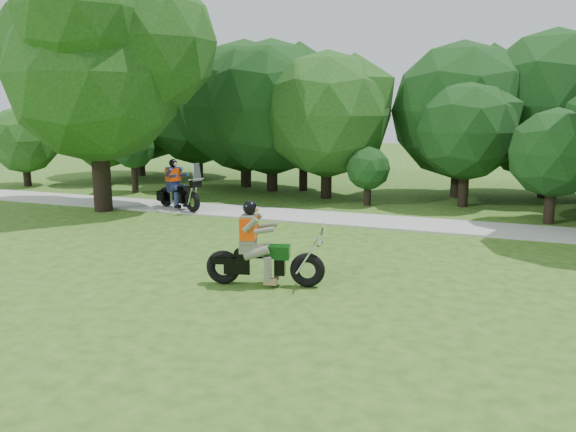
# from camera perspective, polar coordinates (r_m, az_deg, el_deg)

# --- Properties ---
(ground) EXTENTS (100.00, 100.00, 0.00)m
(ground) POSITION_cam_1_polar(r_m,az_deg,el_deg) (11.96, 2.57, -8.05)
(ground) COLOR #264E16
(ground) RESTS_ON ground
(walkway) EXTENTS (60.00, 2.20, 0.06)m
(walkway) POSITION_cam_1_polar(r_m,az_deg,el_deg) (19.47, 9.83, -0.59)
(walkway) COLOR #A6A6A1
(walkway) RESTS_ON ground
(tree_line) EXTENTS (40.50, 11.40, 7.15)m
(tree_line) POSITION_cam_1_polar(r_m,az_deg,el_deg) (25.36, 15.29, 9.98)
(tree_line) COLOR black
(tree_line) RESTS_ON ground
(big_tree_west) EXTENTS (8.64, 6.56, 9.96)m
(big_tree_west) POSITION_cam_1_polar(r_m,az_deg,el_deg) (22.56, -18.62, 15.21)
(big_tree_west) COLOR black
(big_tree_west) RESTS_ON ground
(chopper_motorcycle) EXTENTS (2.64, 1.06, 1.91)m
(chopper_motorcycle) POSITION_cam_1_polar(r_m,az_deg,el_deg) (12.42, -2.96, -3.93)
(chopper_motorcycle) COLOR black
(chopper_motorcycle) RESTS_ON ground
(touring_motorcycle) EXTENTS (2.37, 1.44, 1.90)m
(touring_motorcycle) POSITION_cam_1_polar(r_m,az_deg,el_deg) (21.78, -11.29, 2.51)
(touring_motorcycle) COLOR black
(touring_motorcycle) RESTS_ON walkway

